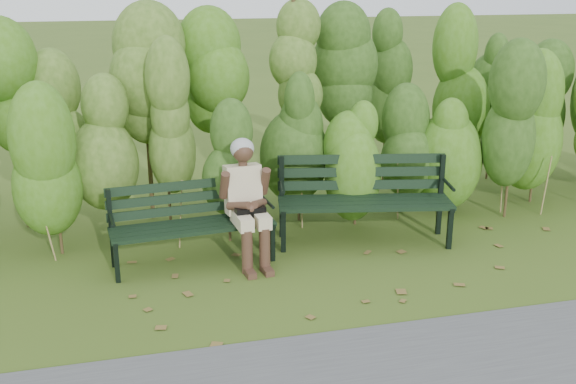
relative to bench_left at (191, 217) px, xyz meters
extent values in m
plane|color=#40571C|center=(0.86, -0.73, -0.45)|extent=(80.00, 80.00, 0.00)
cylinder|color=#47381E|center=(-1.28, 0.57, -0.05)|extent=(0.03, 0.03, 0.80)
ellipsoid|color=#3E6D14|center=(-1.28, 0.57, 0.59)|extent=(0.64, 0.64, 1.44)
cylinder|color=#47381E|center=(-0.67, 0.57, -0.05)|extent=(0.03, 0.03, 0.80)
ellipsoid|color=#3E6D14|center=(-0.67, 0.57, 0.59)|extent=(0.64, 0.64, 1.44)
cylinder|color=#47381E|center=(-0.05, 0.57, -0.05)|extent=(0.03, 0.03, 0.80)
ellipsoid|color=#3E6D14|center=(-0.05, 0.57, 0.59)|extent=(0.64, 0.64, 1.44)
cylinder|color=#47381E|center=(0.56, 0.57, -0.05)|extent=(0.03, 0.03, 0.80)
ellipsoid|color=#3E6D14|center=(0.56, 0.57, 0.59)|extent=(0.64, 0.64, 1.44)
cylinder|color=#47381E|center=(1.17, 0.57, -0.05)|extent=(0.03, 0.03, 0.80)
ellipsoid|color=#3E6D14|center=(1.17, 0.57, 0.59)|extent=(0.64, 0.64, 1.44)
cylinder|color=#47381E|center=(1.78, 0.57, -0.05)|extent=(0.03, 0.03, 0.80)
ellipsoid|color=#3E6D14|center=(1.78, 0.57, 0.59)|extent=(0.64, 0.64, 1.44)
cylinder|color=#47381E|center=(2.39, 0.57, -0.05)|extent=(0.03, 0.03, 0.80)
ellipsoid|color=#3E6D14|center=(2.39, 0.57, 0.59)|extent=(0.64, 0.64, 1.44)
cylinder|color=#47381E|center=(3.01, 0.57, -0.05)|extent=(0.03, 0.03, 0.80)
ellipsoid|color=#3E6D14|center=(3.01, 0.57, 0.59)|extent=(0.64, 0.64, 1.44)
cylinder|color=#47381E|center=(3.62, 0.57, -0.05)|extent=(0.03, 0.03, 0.80)
ellipsoid|color=#3E6D14|center=(3.62, 0.57, 0.59)|extent=(0.64, 0.64, 1.44)
cylinder|color=#47381E|center=(4.23, 0.57, -0.05)|extent=(0.03, 0.03, 0.80)
ellipsoid|color=#3E6D14|center=(4.23, 0.57, 0.59)|extent=(0.64, 0.64, 1.44)
cylinder|color=#47381E|center=(-1.82, 1.57, 0.10)|extent=(0.04, 0.04, 1.10)
cylinder|color=#47381E|center=(-1.06, 1.57, 0.10)|extent=(0.04, 0.04, 1.10)
ellipsoid|color=#284815|center=(-1.06, 1.57, 0.98)|extent=(0.70, 0.70, 1.98)
cylinder|color=#47381E|center=(-0.29, 1.57, 0.10)|extent=(0.04, 0.04, 1.10)
ellipsoid|color=#284815|center=(-0.29, 1.57, 0.98)|extent=(0.70, 0.70, 1.98)
cylinder|color=#47381E|center=(0.48, 1.57, 0.10)|extent=(0.04, 0.04, 1.10)
ellipsoid|color=#284815|center=(0.48, 1.57, 0.98)|extent=(0.70, 0.70, 1.98)
cylinder|color=#47381E|center=(1.25, 1.57, 0.10)|extent=(0.04, 0.04, 1.10)
ellipsoid|color=#284815|center=(1.25, 1.57, 0.98)|extent=(0.70, 0.70, 1.98)
cylinder|color=#47381E|center=(2.02, 1.57, 0.10)|extent=(0.04, 0.04, 1.10)
ellipsoid|color=#284815|center=(2.02, 1.57, 0.98)|extent=(0.70, 0.70, 1.98)
cylinder|color=#47381E|center=(2.78, 1.57, 0.10)|extent=(0.04, 0.04, 1.10)
ellipsoid|color=#284815|center=(2.78, 1.57, 0.98)|extent=(0.70, 0.70, 1.98)
cylinder|color=#47381E|center=(3.55, 1.57, 0.10)|extent=(0.04, 0.04, 1.10)
ellipsoid|color=#284815|center=(3.55, 1.57, 0.98)|extent=(0.70, 0.70, 1.98)
cylinder|color=#47381E|center=(4.32, 1.57, 0.10)|extent=(0.04, 0.04, 1.10)
ellipsoid|color=#284815|center=(4.32, 1.57, 0.98)|extent=(0.70, 0.70, 1.98)
cylinder|color=#47381E|center=(5.09, 1.57, 0.10)|extent=(0.04, 0.04, 1.10)
ellipsoid|color=#284815|center=(5.09, 1.57, 0.98)|extent=(0.70, 0.70, 1.98)
cube|color=brown|center=(-0.20, -0.26, -0.45)|extent=(0.07, 0.09, 0.01)
cube|color=brown|center=(2.99, 0.07, -0.45)|extent=(0.11, 0.11, 0.01)
cube|color=brown|center=(-1.21, -1.57, -0.45)|extent=(0.11, 0.10, 0.01)
cube|color=brown|center=(-0.55, -0.22, -0.45)|extent=(0.11, 0.11, 0.01)
cube|color=brown|center=(0.73, 0.06, -0.45)|extent=(0.10, 0.09, 0.01)
cube|color=brown|center=(1.36, -0.74, -0.45)|extent=(0.11, 0.09, 0.01)
cube|color=brown|center=(-0.40, -1.39, -0.45)|extent=(0.11, 0.11, 0.01)
cube|color=brown|center=(2.21, -0.35, -0.45)|extent=(0.10, 0.09, 0.01)
cube|color=brown|center=(1.25, 0.04, -0.45)|extent=(0.10, 0.11, 0.01)
cube|color=brown|center=(-0.80, -1.64, -0.45)|extent=(0.08, 0.10, 0.01)
cube|color=brown|center=(-0.03, -1.24, -0.45)|extent=(0.11, 0.11, 0.01)
cube|color=brown|center=(-0.33, -0.32, -0.45)|extent=(0.11, 0.10, 0.01)
cube|color=brown|center=(3.08, -1.62, -0.45)|extent=(0.11, 0.10, 0.01)
cube|color=brown|center=(0.84, -1.44, -0.45)|extent=(0.11, 0.11, 0.01)
cube|color=brown|center=(0.44, -1.58, -0.45)|extent=(0.09, 0.10, 0.01)
cube|color=brown|center=(-0.25, -1.90, -0.45)|extent=(0.09, 0.10, 0.01)
cube|color=brown|center=(2.42, -0.39, -0.45)|extent=(0.11, 0.10, 0.01)
cube|color=brown|center=(0.20, -0.09, -0.45)|extent=(0.11, 0.11, 0.01)
cube|color=brown|center=(3.27, -1.38, -0.45)|extent=(0.11, 0.09, 0.01)
cube|color=brown|center=(0.06, -1.23, -0.45)|extent=(0.11, 0.11, 0.01)
cube|color=brown|center=(2.89, -0.20, -0.45)|extent=(0.11, 0.11, 0.01)
cube|color=brown|center=(-1.26, -0.09, -0.45)|extent=(0.10, 0.11, 0.01)
cube|color=brown|center=(0.65, -0.89, -0.45)|extent=(0.11, 0.11, 0.01)
cube|color=brown|center=(3.06, -0.43, -0.45)|extent=(0.11, 0.11, 0.01)
cube|color=brown|center=(0.17, -1.16, -0.45)|extent=(0.11, 0.10, 0.01)
cube|color=brown|center=(-0.23, -0.36, -0.45)|extent=(0.09, 0.11, 0.01)
cube|color=brown|center=(-1.40, -1.46, -0.45)|extent=(0.11, 0.10, 0.01)
cube|color=brown|center=(3.60, 0.09, -0.45)|extent=(0.07, 0.09, 0.01)
cube|color=black|center=(0.02, -0.25, -0.07)|extent=(1.54, 0.23, 0.03)
cube|color=black|center=(0.01, -0.15, -0.07)|extent=(1.54, 0.23, 0.03)
cube|color=black|center=(0.00, -0.04, -0.07)|extent=(1.54, 0.23, 0.03)
cube|color=black|center=(-0.01, 0.07, -0.07)|extent=(1.54, 0.23, 0.03)
cube|color=black|center=(-0.01, 0.15, 0.03)|extent=(1.54, 0.19, 0.09)
cube|color=black|center=(-0.01, 0.16, 0.15)|extent=(1.54, 0.19, 0.09)
cube|color=black|center=(-0.02, 0.17, 0.26)|extent=(1.54, 0.19, 0.09)
cube|color=black|center=(-0.71, -0.33, -0.26)|extent=(0.05, 0.05, 0.38)
cube|color=black|center=(-0.74, 0.04, -0.07)|extent=(0.05, 0.05, 0.77)
cube|color=black|center=(-0.72, -0.16, -0.09)|extent=(0.08, 0.43, 0.03)
cylinder|color=black|center=(-0.72, -0.20, 0.10)|extent=(0.06, 0.32, 0.03)
cube|color=black|center=(0.76, -0.20, -0.26)|extent=(0.05, 0.05, 0.38)
cube|color=black|center=(0.72, 0.17, -0.07)|extent=(0.05, 0.05, 0.77)
cube|color=black|center=(0.74, -0.03, -0.09)|extent=(0.08, 0.43, 0.03)
cylinder|color=black|center=(0.74, -0.07, 0.10)|extent=(0.06, 0.32, 0.03)
cube|color=black|center=(1.74, -0.16, -0.01)|extent=(1.75, 0.45, 0.04)
cube|color=black|center=(1.76, -0.04, -0.01)|extent=(1.75, 0.45, 0.04)
cube|color=black|center=(1.79, 0.08, -0.01)|extent=(1.75, 0.45, 0.04)
cube|color=black|center=(1.81, 0.20, -0.01)|extent=(1.75, 0.45, 0.04)
cube|color=black|center=(1.83, 0.29, 0.09)|extent=(1.73, 0.40, 0.10)
cube|color=black|center=(1.83, 0.30, 0.23)|extent=(1.73, 0.40, 0.10)
cube|color=black|center=(1.83, 0.32, 0.37)|extent=(1.73, 0.40, 0.10)
cube|color=black|center=(0.91, 0.00, -0.23)|extent=(0.06, 0.06, 0.44)
cube|color=black|center=(0.99, 0.41, -0.01)|extent=(0.06, 0.06, 0.88)
cube|color=black|center=(0.95, 0.19, -0.03)|extent=(0.14, 0.49, 0.04)
cylinder|color=black|center=(0.94, 0.14, 0.18)|extent=(0.11, 0.37, 0.04)
cube|color=black|center=(2.56, -0.34, -0.23)|extent=(0.06, 0.06, 0.44)
cube|color=black|center=(2.64, 0.07, -0.01)|extent=(0.06, 0.06, 0.88)
cube|color=black|center=(2.60, -0.15, -0.03)|extent=(0.14, 0.49, 0.04)
cylinder|color=black|center=(2.59, -0.19, 0.18)|extent=(0.11, 0.37, 0.04)
cube|color=beige|center=(0.45, -0.25, 0.02)|extent=(0.17, 0.41, 0.12)
cube|color=beige|center=(0.62, -0.24, 0.02)|extent=(0.17, 0.41, 0.12)
cylinder|color=#482D20|center=(0.47, -0.41, -0.24)|extent=(0.11, 0.11, 0.42)
cylinder|color=#482D20|center=(0.64, -0.40, -0.24)|extent=(0.11, 0.11, 0.42)
cube|color=#482D20|center=(0.47, -0.49, -0.42)|extent=(0.10, 0.20, 0.06)
cube|color=#482D20|center=(0.64, -0.47, -0.42)|extent=(0.10, 0.20, 0.06)
cube|color=beige|center=(0.51, 0.01, 0.23)|extent=(0.36, 0.27, 0.49)
cylinder|color=#482D20|center=(0.52, -0.01, 0.49)|extent=(0.08, 0.08, 0.09)
sphere|color=#482D20|center=(0.52, -0.02, 0.61)|extent=(0.20, 0.20, 0.20)
ellipsoid|color=gray|center=(0.51, 0.00, 0.63)|extent=(0.23, 0.22, 0.21)
cylinder|color=#482D20|center=(0.32, -0.08, 0.31)|extent=(0.10, 0.20, 0.29)
cylinder|color=#482D20|center=(0.72, -0.05, 0.31)|extent=(0.10, 0.20, 0.29)
cylinder|color=#482D20|center=(0.43, -0.20, 0.14)|extent=(0.23, 0.24, 0.12)
cylinder|color=#482D20|center=(0.63, -0.18, 0.14)|extent=(0.20, 0.26, 0.12)
sphere|color=#482D20|center=(0.54, -0.25, 0.12)|extent=(0.10, 0.10, 0.10)
cube|color=black|center=(0.54, -0.24, 0.05)|extent=(0.29, 0.14, 0.15)
camera|label=1|loc=(-0.57, -6.09, 2.18)|focal=42.00mm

